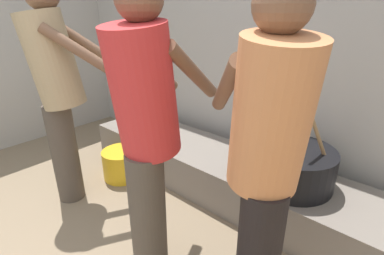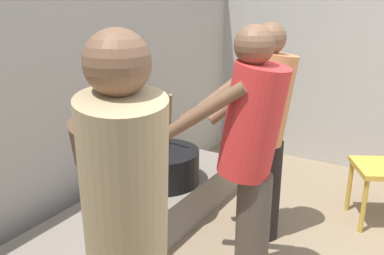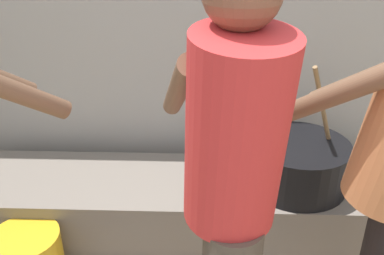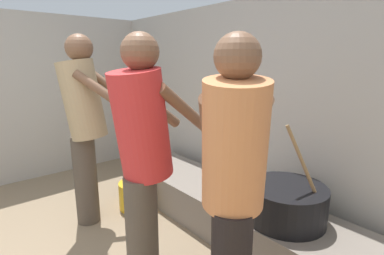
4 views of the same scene
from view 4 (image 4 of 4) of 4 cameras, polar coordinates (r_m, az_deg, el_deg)
name	(u,v)px [view 4 (image 4 of 4)]	position (r m, az deg, el deg)	size (l,w,h in m)	color
block_enclosure_rear	(272,111)	(2.79, 15.37, 3.19)	(5.11, 0.20, 1.99)	#ADA8A0
hearth_ledge	(224,208)	(2.71, 6.30, -15.23)	(2.70, 0.60, 0.33)	slate
cooking_pot_main	(286,203)	(2.24, 17.82, -13.75)	(0.55, 0.55, 0.71)	black
cook_in_orange_shirt	(233,180)	(1.42, 8.05, -10.11)	(0.69, 0.69, 1.57)	black
cook_in_red_shirt	(143,153)	(1.75, -9.49, -4.87)	(0.45, 0.71, 1.60)	#4C4238
cook_in_tan_shirt	(84,120)	(2.65, -20.18, 1.42)	(0.70, 0.71, 1.65)	#4C4238
bucket_yellow_plastic	(137,195)	(3.06, -10.68, -12.70)	(0.35, 0.35, 0.26)	gold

